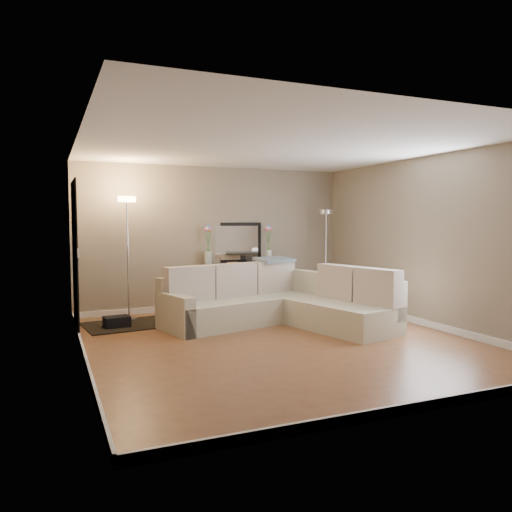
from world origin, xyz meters
name	(u,v)px	position (x,y,z in m)	size (l,w,h in m)	color
floor	(279,341)	(0.00, 0.00, -0.01)	(5.00, 5.50, 0.01)	brown
ceiling	(280,146)	(0.00, 0.00, 2.60)	(5.00, 5.50, 0.01)	white
wall_back	(215,238)	(0.00, 2.76, 1.30)	(5.00, 0.02, 2.60)	gray
wall_front	(424,260)	(0.00, -2.76, 1.30)	(5.00, 0.02, 2.60)	gray
wall_left	(80,249)	(-2.51, 0.00, 1.30)	(0.02, 5.50, 2.60)	gray
wall_right	(428,242)	(2.51, 0.00, 1.30)	(0.02, 5.50, 2.60)	gray
baseboard_back	(216,306)	(0.00, 2.73, 0.05)	(5.00, 0.03, 0.10)	white
baseboard_front	(418,407)	(0.00, -2.73, 0.05)	(5.00, 0.03, 0.10)	white
baseboard_left	(85,357)	(-2.48, 0.00, 0.05)	(0.03, 5.50, 0.10)	white
baseboard_right	(425,323)	(2.48, 0.00, 0.05)	(0.03, 5.50, 0.10)	white
doorway	(75,257)	(-2.48, 1.70, 1.10)	(0.02, 1.20, 2.20)	black
switch_plate	(78,253)	(-2.48, 0.85, 1.20)	(0.02, 0.08, 0.12)	white
sectional_sofa	(277,302)	(0.45, 1.00, 0.35)	(3.19, 2.69, 0.94)	beige
throw_blanket	(274,260)	(0.74, 1.75, 0.96)	(0.67, 0.39, 0.05)	slate
console_table	(235,283)	(0.32, 2.58, 0.47)	(1.39, 0.47, 0.84)	black
leaning_mirror	(236,243)	(0.42, 2.74, 1.21)	(0.97, 0.12, 0.76)	black
table_decor	(239,262)	(0.40, 2.53, 0.86)	(0.58, 0.14, 0.14)	orange
flower_vase_left	(208,248)	(-0.17, 2.61, 1.13)	(0.16, 0.14, 0.72)	silver
flower_vase_right	(268,247)	(0.98, 2.52, 1.13)	(0.16, 0.14, 0.72)	silver
floor_lamp_lit	(127,233)	(-1.65, 2.24, 1.42)	(0.32, 0.32, 2.01)	silver
floor_lamp_unlit	(326,238)	(2.06, 2.25, 1.29)	(0.28, 0.28, 1.83)	silver
charcoal_rug	(129,325)	(-1.71, 1.85, 0.01)	(1.31, 0.98, 0.02)	black
black_bag	(117,324)	(-1.91, 1.72, 0.05)	(0.37, 0.26, 0.24)	black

